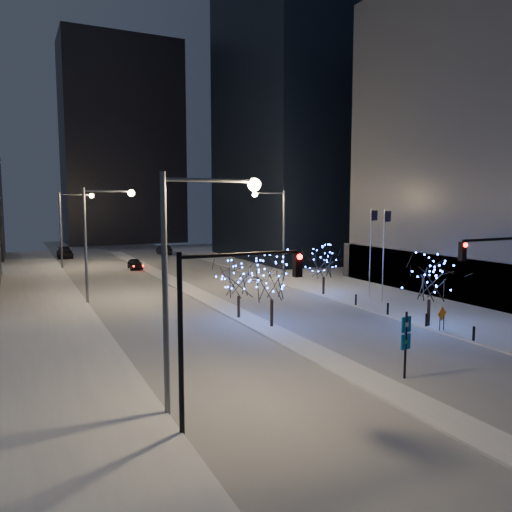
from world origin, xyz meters
TOP-DOWN VIEW (x-y plane):
  - ground at (0.00, 0.00)m, footprint 160.00×160.00m
  - road at (0.00, 35.00)m, footprint 20.00×130.00m
  - median at (0.00, 30.00)m, footprint 2.00×80.00m
  - east_sidewalk at (15.00, 20.00)m, footprint 10.00×90.00m
  - west_sidewalk at (-14.00, 20.00)m, footprint 8.00×90.00m
  - horizon_block at (6.00, 92.00)m, footprint 24.00×14.00m
  - street_lamp_w_near at (-8.94, 2.00)m, footprint 4.40×0.56m
  - street_lamp_w_mid at (-8.94, 27.00)m, footprint 4.40×0.56m
  - street_lamp_w_far at (-8.94, 52.00)m, footprint 4.40×0.56m
  - street_lamp_east at (10.08, 30.00)m, footprint 3.90×0.56m
  - traffic_signal_west at (-8.44, -0.00)m, footprint 5.26×0.43m
  - traffic_signal_east at (8.94, 1.00)m, footprint 5.26×0.43m
  - flagpoles at (13.37, 17.25)m, footprint 1.35×2.60m
  - bollards at (10.20, 10.00)m, footprint 0.16×12.16m
  - car_near at (-1.50, 47.29)m, footprint 1.85×4.13m
  - car_mid at (6.73, 63.21)m, footprint 1.68×4.64m
  - car_far at (-8.53, 65.16)m, footprint 2.47×5.70m
  - holiday_tree_median_near at (0.50, 12.74)m, footprint 4.61×4.61m
  - holiday_tree_median_far at (-0.50, 16.19)m, footprint 4.54×4.54m
  - holiday_tree_plaza_near at (10.50, 8.12)m, footprint 4.91×4.91m
  - holiday_tree_plaza_far at (10.50, 21.36)m, footprint 4.73×4.73m
  - wayfinding_sign at (1.86, 1.00)m, footprint 0.61×0.14m
  - construction_sign at (10.33, 6.73)m, footprint 0.99×0.24m

SIDE VIEW (x-z plane):
  - ground at x=0.00m, z-range 0.00..0.00m
  - road at x=0.00m, z-range 0.00..0.02m
  - median at x=0.00m, z-range 0.00..0.15m
  - east_sidewalk at x=15.00m, z-range 0.00..0.15m
  - west_sidewalk at x=-14.00m, z-range 0.00..0.15m
  - bollards at x=10.20m, z-range 0.15..1.05m
  - car_near at x=-1.50m, z-range 0.00..1.38m
  - car_mid at x=6.73m, z-range 0.00..1.52m
  - car_far at x=-8.53m, z-range 0.00..1.63m
  - construction_sign at x=10.33m, z-range 0.32..1.97m
  - wayfinding_sign at x=1.86m, z-range 0.39..3.80m
  - holiday_tree_plaza_far at x=10.50m, z-range 0.81..5.38m
  - holiday_tree_median_far at x=-0.50m, z-range 0.81..5.66m
  - holiday_tree_plaza_near at x=10.50m, z-range 0.92..5.92m
  - holiday_tree_median_near at x=0.50m, z-range 0.94..6.13m
  - traffic_signal_west at x=-8.44m, z-range 1.26..8.26m
  - traffic_signal_east at x=8.94m, z-range 1.26..8.26m
  - flagpoles at x=13.37m, z-range 0.80..8.80m
  - street_lamp_east at x=10.08m, z-range 1.45..11.45m
  - street_lamp_w_near at x=-8.94m, z-range 1.50..11.50m
  - street_lamp_w_mid at x=-8.94m, z-range 1.50..11.50m
  - street_lamp_w_far at x=-8.94m, z-range 1.50..11.50m
  - horizon_block at x=6.00m, z-range 0.00..42.00m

